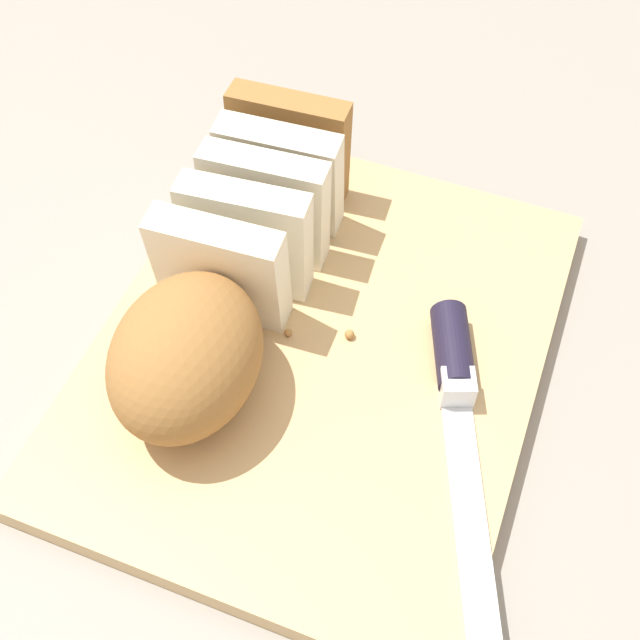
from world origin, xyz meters
The scene contains 6 objects.
ground_plane centered at (0.00, 0.00, 0.00)m, with size 3.00×3.00×0.00m, color gray.
cutting_board centered at (0.00, 0.00, 0.01)m, with size 0.38×0.30×0.02m, color tan.
bread_loaf centered at (0.00, 0.07, 0.06)m, with size 0.29×0.11×0.09m.
bread_knife centered at (0.00, -0.10, 0.03)m, with size 0.25×0.12×0.03m.
crumb_near_knife centered at (0.01, -0.02, 0.02)m, with size 0.01×0.01×0.01m, color #A8753D.
crumb_near_loaf centered at (0.00, 0.02, 0.02)m, with size 0.01×0.01×0.01m, color #A8753D.
Camera 1 is at (-0.31, -0.12, 0.51)m, focal length 46.87 mm.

